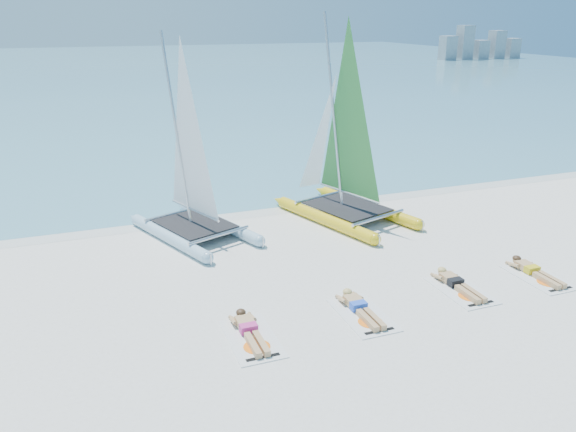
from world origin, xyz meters
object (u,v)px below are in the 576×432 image
at_px(catamaran_yellow, 338,153).
at_px(sunbather_d, 533,270).
at_px(towel_a, 252,338).
at_px(sunbather_b, 359,307).
at_px(towel_d, 538,277).
at_px(towel_c, 461,290).
at_px(catamaran_blue, 190,177).
at_px(sunbather_c, 456,283).
at_px(towel_b, 363,315).
at_px(sunbather_a, 249,329).

height_order(catamaran_yellow, sunbather_d, catamaran_yellow).
xyz_separation_m(towel_a, sunbather_b, (2.65, 0.25, 0.11)).
bearing_deg(towel_d, towel_c, 177.93).
relative_size(catamaran_blue, sunbather_c, 3.59).
xyz_separation_m(towel_b, sunbather_d, (5.16, 0.34, 0.11)).
height_order(sunbather_a, sunbather_d, same).
relative_size(catamaran_blue, sunbather_d, 3.59).
distance_m(catamaran_blue, towel_d, 10.05).
xyz_separation_m(sunbather_c, towel_d, (2.33, -0.28, -0.11)).
xyz_separation_m(towel_a, towel_d, (7.81, 0.21, 0.00)).
bearing_deg(towel_d, sunbather_d, 90.00).
bearing_deg(sunbather_c, towel_b, -171.38).
bearing_deg(towel_d, sunbather_a, -179.87).
height_order(towel_c, towel_d, same).
bearing_deg(towel_a, towel_d, 1.54).
distance_m(towel_a, sunbather_a, 0.22).
relative_size(sunbather_b, sunbather_c, 1.00).
height_order(towel_b, towel_c, same).
bearing_deg(towel_b, sunbather_a, 177.09).
height_order(catamaran_yellow, sunbather_c, catamaran_yellow).
height_order(catamaran_yellow, towel_b, catamaran_yellow).
bearing_deg(catamaran_blue, sunbather_c, -68.37).
bearing_deg(catamaran_yellow, towel_c, -103.34).
bearing_deg(sunbather_b, towel_a, -174.61).
xyz_separation_m(towel_c, towel_d, (2.33, -0.08, 0.00)).
bearing_deg(towel_d, sunbather_c, 173.24).
xyz_separation_m(catamaran_yellow, sunbather_d, (2.80, -6.08, -2.01)).
relative_size(catamaran_yellow, sunbather_a, 3.91).
height_order(catamaran_blue, towel_d, catamaran_blue).
distance_m(sunbather_c, towel_d, 2.35).
xyz_separation_m(sunbather_c, sunbather_d, (2.33, -0.08, 0.00)).
height_order(towel_a, towel_c, same).
bearing_deg(towel_a, catamaran_blue, 89.45).
xyz_separation_m(catamaran_yellow, sunbather_c, (0.47, -6.00, -2.01)).
relative_size(towel_a, sunbather_a, 1.07).
height_order(catamaran_yellow, towel_c, catamaran_yellow).
xyz_separation_m(towel_c, sunbather_d, (2.33, 0.11, 0.11)).
height_order(towel_b, towel_d, same).
bearing_deg(sunbather_b, sunbather_a, -178.75).
xyz_separation_m(catamaran_blue, catamaran_yellow, (4.94, 0.14, 0.27)).
height_order(towel_d, sunbather_d, sunbather_d).
bearing_deg(sunbather_d, catamaran_blue, 142.50).
distance_m(sunbather_b, sunbather_d, 5.17).
bearing_deg(towel_a, sunbather_a, 90.00).
xyz_separation_m(catamaran_yellow, towel_a, (-5.00, -6.49, -2.12)).
bearing_deg(catamaran_blue, sunbather_a, -111.67).
distance_m(catamaran_yellow, sunbather_c, 6.34).
relative_size(catamaran_yellow, towel_d, 3.65).
distance_m(sunbather_a, towel_d, 7.81).
xyz_separation_m(sunbather_b, sunbather_c, (2.83, 0.24, 0.00)).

